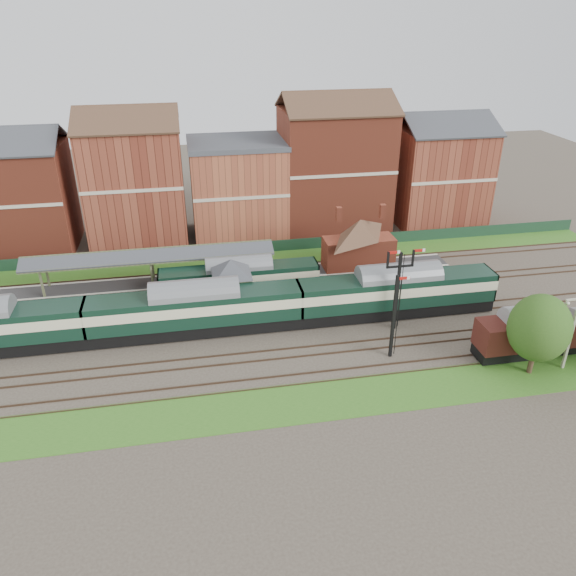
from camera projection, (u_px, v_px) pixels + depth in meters
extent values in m
plane|color=#473D33|center=(268.00, 327.00, 54.61)|extent=(160.00, 160.00, 0.00)
cube|color=#2D6619|center=(248.00, 260.00, 68.59)|extent=(90.00, 4.50, 0.06)
cube|color=#2D6619|center=(290.00, 404.00, 44.11)|extent=(90.00, 5.00, 0.06)
cube|color=#193823|center=(246.00, 248.00, 70.01)|extent=(90.00, 0.12, 1.50)
cube|color=#2D2D2D|center=(210.00, 282.00, 62.10)|extent=(55.00, 3.40, 1.00)
cube|color=#556749|center=(233.00, 303.00, 56.42)|extent=(3.40, 3.20, 2.40)
cube|color=#4B5535|center=(232.00, 283.00, 55.42)|extent=(3.60, 3.40, 2.00)
pyramid|color=#383A3F|center=(231.00, 267.00, 54.59)|extent=(5.40, 5.40, 1.60)
cube|color=maroon|center=(311.00, 297.00, 57.77)|extent=(3.00, 2.40, 2.20)
cube|color=#4C3323|center=(312.00, 287.00, 56.54)|extent=(3.20, 1.34, 0.79)
cube|color=#4C3323|center=(309.00, 281.00, 57.67)|extent=(3.20, 1.34, 0.79)
cube|color=#973C26|center=(358.00, 252.00, 63.84)|extent=(8.00, 3.00, 3.50)
pyramid|color=#4C3323|center=(360.00, 229.00, 62.54)|extent=(8.10, 8.10, 2.20)
cube|color=#973C26|center=(338.00, 226.00, 61.90)|extent=(0.60, 0.60, 1.60)
cube|color=#973C26|center=(382.00, 223.00, 62.71)|extent=(0.60, 0.60, 1.60)
cube|color=#4B5535|center=(42.00, 282.00, 57.19)|extent=(0.22, 0.22, 3.40)
cube|color=#4B5535|center=(252.00, 256.00, 63.05)|extent=(0.22, 0.22, 3.40)
cube|color=#383A3F|center=(150.00, 256.00, 58.42)|extent=(26.00, 1.99, 0.90)
cube|color=#383A3F|center=(150.00, 249.00, 60.08)|extent=(26.00, 1.99, 0.90)
cube|color=#4B5535|center=(150.00, 249.00, 59.08)|extent=(26.00, 0.20, 0.20)
cube|color=black|center=(397.00, 292.00, 52.55)|extent=(0.25, 0.25, 8.00)
cube|color=black|center=(400.00, 266.00, 51.37)|extent=(2.60, 0.18, 0.18)
cube|color=#B2140F|center=(394.00, 252.00, 50.60)|extent=(1.10, 0.08, 0.25)
cube|color=#B2140F|center=(420.00, 250.00, 50.99)|extent=(1.10, 0.08, 0.25)
cube|color=black|center=(394.00, 317.00, 48.29)|extent=(0.25, 0.25, 8.00)
cube|color=#B2140F|center=(404.00, 278.00, 46.69)|extent=(1.10, 0.08, 0.25)
cube|color=beige|center=(571.00, 334.00, 46.86)|extent=(0.22, 0.22, 7.00)
cube|color=#973C26|center=(11.00, 199.00, 68.96)|extent=(14.00, 10.00, 13.00)
cube|color=maroon|center=(135.00, 185.00, 70.94)|extent=(12.00, 10.00, 15.00)
cube|color=#A45334|center=(238.00, 191.00, 73.74)|extent=(12.00, 10.00, 12.00)
cube|color=#973C26|center=(334.00, 171.00, 74.94)|extent=(14.00, 10.00, 16.00)
cube|color=maroon|center=(438.00, 176.00, 78.06)|extent=(12.00, 10.00, 13.00)
cube|color=black|center=(197.00, 326.00, 53.17)|extent=(19.77, 2.77, 1.21)
cube|color=black|center=(196.00, 308.00, 52.24)|extent=(19.77, 3.08, 2.86)
cube|color=beige|center=(195.00, 305.00, 52.09)|extent=(19.79, 3.12, 0.99)
cube|color=slate|center=(194.00, 293.00, 51.51)|extent=(19.77, 3.08, 0.66)
cube|color=black|center=(395.00, 308.00, 56.39)|extent=(19.77, 2.77, 1.21)
cube|color=black|center=(397.00, 290.00, 55.46)|extent=(19.77, 3.08, 2.86)
cube|color=beige|center=(398.00, 287.00, 55.30)|extent=(19.79, 3.12, 0.99)
cube|color=slate|center=(399.00, 275.00, 54.73)|extent=(19.77, 3.08, 0.66)
cube|color=black|center=(240.00, 292.00, 59.67)|extent=(16.66, 2.33, 1.02)
cube|color=black|center=(239.00, 277.00, 58.89)|extent=(16.66, 2.59, 2.41)
cube|color=beige|center=(239.00, 275.00, 58.76)|extent=(16.68, 2.63, 0.83)
cube|color=slate|center=(239.00, 266.00, 58.28)|extent=(16.66, 2.59, 0.56)
cube|color=black|center=(510.00, 350.00, 49.77)|extent=(6.30, 2.32, 0.95)
cube|color=#441B13|center=(513.00, 334.00, 48.98)|extent=(6.30, 2.73, 2.52)
cube|color=gray|center=(516.00, 320.00, 48.35)|extent=(6.30, 2.73, 0.46)
cube|color=black|center=(574.00, 344.00, 50.85)|extent=(5.35, 1.97, 0.80)
cylinder|color=#382619|center=(533.00, 356.00, 47.08)|extent=(0.44, 0.44, 3.43)
ellipsoid|color=#194313|center=(539.00, 328.00, 45.83)|extent=(5.04, 5.04, 5.80)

